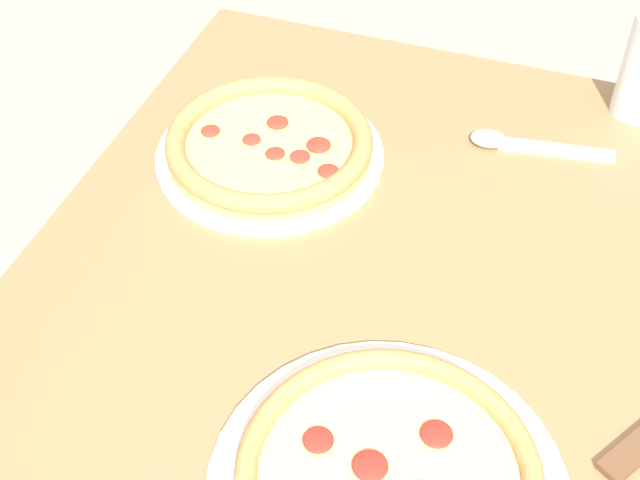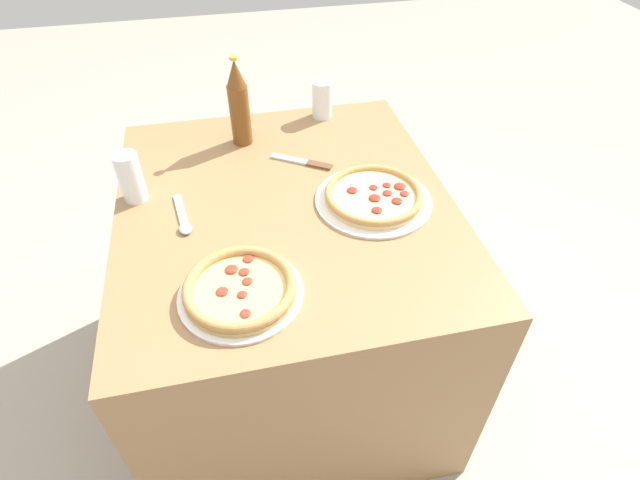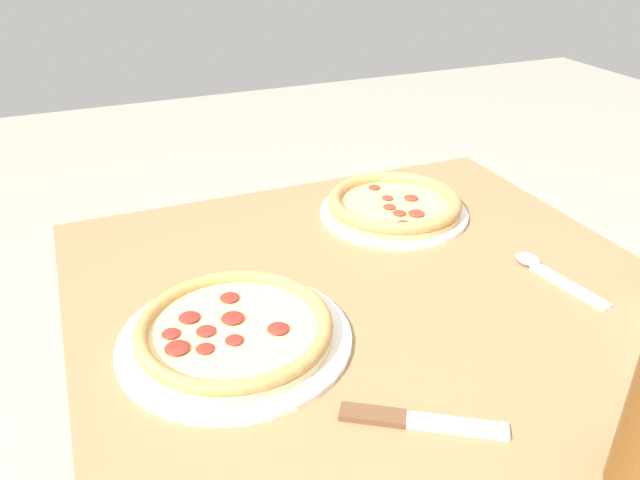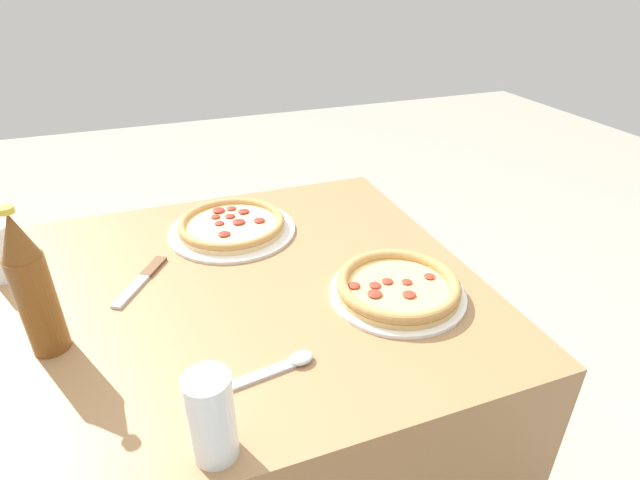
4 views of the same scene
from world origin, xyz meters
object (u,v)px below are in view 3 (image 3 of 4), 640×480
object	(u,v)px
pizza_margherita	(234,331)
pizza_veggie	(394,205)
spoon	(545,270)
knife	(414,421)

from	to	relation	value
pizza_margherita	pizza_veggie	bearing A→B (deg)	-55.84
pizza_margherita	spoon	bearing A→B (deg)	-92.28
pizza_margherita	pizza_veggie	world-z (taller)	pizza_veggie
pizza_margherita	pizza_veggie	xyz separation A→B (m)	(0.26, -0.39, 0.00)
pizza_veggie	spoon	bearing A→B (deg)	-156.80
pizza_veggie	knife	bearing A→B (deg)	153.99
knife	spoon	xyz separation A→B (m)	(0.20, -0.36, 0.00)
pizza_veggie	knife	distance (m)	0.54
knife	spoon	bearing A→B (deg)	-60.32
knife	spoon	distance (m)	0.41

